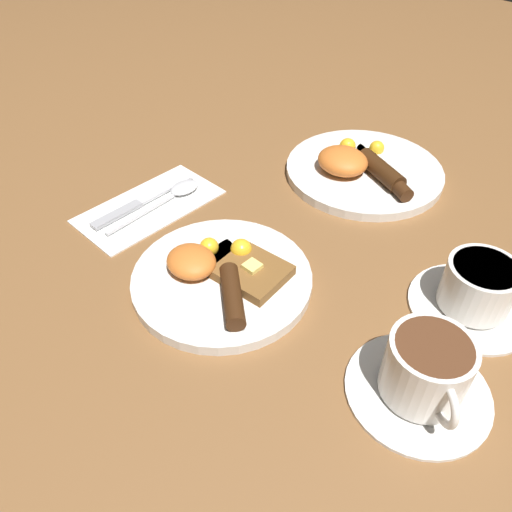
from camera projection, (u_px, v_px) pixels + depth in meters
name	position (u px, v px, depth m)	size (l,w,h in m)	color
ground_plane	(222.00, 283.00, 0.65)	(3.00, 3.00, 0.00)	brown
breakfast_plate_near	(222.00, 275.00, 0.64)	(0.23, 0.23, 0.05)	silver
breakfast_plate_far	(362.00, 168.00, 0.83)	(0.26, 0.26, 0.05)	silver
teacup_near	(425.00, 374.00, 0.50)	(0.15, 0.15, 0.08)	silver
teacup_far	(477.00, 291.00, 0.60)	(0.15, 0.15, 0.07)	silver
napkin	(150.00, 205.00, 0.77)	(0.11, 0.22, 0.01)	white
knife	(139.00, 203.00, 0.77)	(0.02, 0.19, 0.01)	silver
spoon	(176.00, 193.00, 0.78)	(0.04, 0.18, 0.01)	silver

